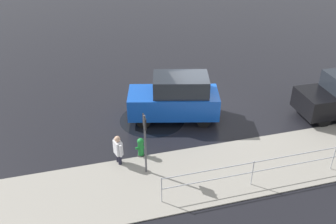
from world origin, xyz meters
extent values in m
plane|color=black|center=(0.00, 0.00, 0.00)|extent=(60.00, 60.00, 0.00)
cube|color=gray|center=(0.00, 4.20, 0.02)|extent=(24.00, 3.20, 0.04)
cube|color=blue|center=(1.43, 0.19, 0.79)|extent=(4.20, 2.63, 0.99)
cube|color=#1E232B|center=(1.13, 0.27, 1.67)|extent=(2.64, 2.04, 0.77)
cylinder|color=black|center=(2.85, 0.55, 0.30)|extent=(0.64, 0.36, 0.60)
cylinder|color=black|center=(2.49, -0.83, 0.30)|extent=(0.64, 0.36, 0.60)
cylinder|color=black|center=(0.36, 1.21, 0.30)|extent=(0.64, 0.36, 0.60)
cylinder|color=black|center=(0.00, -0.18, 0.30)|extent=(0.64, 0.36, 0.60)
cylinder|color=black|center=(-4.63, 2.54, 0.30)|extent=(0.61, 0.24, 0.60)
cylinder|color=black|center=(-4.68, 1.07, 0.30)|extent=(0.61, 0.24, 0.60)
cylinder|color=#197A2D|center=(3.38, 2.52, 0.31)|extent=(0.22, 0.22, 0.62)
sphere|color=#197A2D|center=(3.38, 2.52, 0.67)|extent=(0.26, 0.26, 0.26)
cylinder|color=#197A2D|center=(3.22, 2.52, 0.38)|extent=(0.10, 0.09, 0.09)
cylinder|color=#197A2D|center=(3.54, 2.52, 0.38)|extent=(0.10, 0.09, 0.09)
cylinder|color=#2D2D2D|center=(3.38, 2.52, 0.03)|extent=(0.31, 0.31, 0.06)
cube|color=silver|center=(4.26, 2.77, 0.73)|extent=(0.33, 0.41, 0.55)
sphere|color=tan|center=(4.26, 2.77, 1.11)|extent=(0.22, 0.22, 0.22)
cylinder|color=#1E1E2D|center=(4.29, 2.68, 0.23)|extent=(0.13, 0.13, 0.45)
cylinder|color=#1E1E2D|center=(4.24, 2.85, 0.23)|extent=(0.13, 0.13, 0.45)
cylinder|color=silver|center=(4.33, 2.53, 0.73)|extent=(0.09, 0.09, 0.50)
cylinder|color=silver|center=(4.20, 3.00, 0.73)|extent=(0.09, 0.09, 0.50)
cylinder|color=#B7BABF|center=(-3.12, 5.16, 0.53)|extent=(0.04, 0.04, 1.05)
cylinder|color=#B7BABF|center=(0.06, 5.16, 0.53)|extent=(0.04, 0.04, 1.05)
cylinder|color=#B7BABF|center=(3.24, 5.16, 0.53)|extent=(0.04, 0.04, 1.05)
cylinder|color=#B7BABF|center=(-1.53, 5.16, 1.00)|extent=(9.54, 0.04, 0.04)
cylinder|color=#B7BABF|center=(-1.53, 5.16, 0.58)|extent=(9.54, 0.04, 0.04)
cylinder|color=#4C4C51|center=(3.40, 3.53, 1.20)|extent=(0.07, 0.07, 2.40)
cube|color=black|center=(3.40, 3.53, 2.15)|extent=(0.04, 0.44, 0.44)
cylinder|color=black|center=(2.37, 0.08, 0.00)|extent=(2.89, 2.89, 0.01)
camera|label=1|loc=(5.42, 13.90, 8.77)|focal=40.00mm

